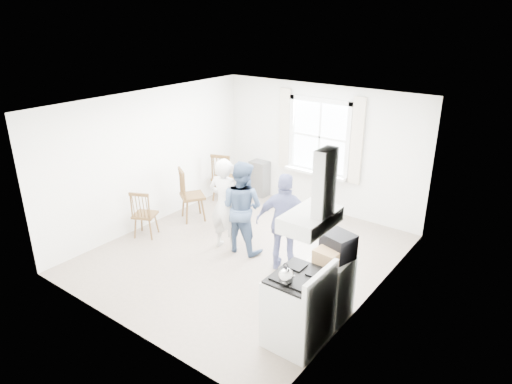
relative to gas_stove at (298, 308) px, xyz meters
The scene contains 17 objects.
room_shell 2.48m from the gas_stove, 144.75° to the left, with size 4.62×5.12×2.64m.
window_assembly 4.36m from the gas_stove, 116.71° to the left, with size 1.88×0.24×1.70m.
range_hood 1.43m from the gas_stove, ahead, with size 0.45×0.76×0.94m.
shelf_unit 4.95m from the gas_stove, 131.97° to the left, with size 0.40×0.30×0.80m, color slate.
gas_stove is the anchor object (origin of this frame).
kettle 0.60m from the gas_stove, 105.28° to the right, with size 0.19×0.19×0.26m.
low_cabinet 0.70m from the gas_stove, 84.32° to the left, with size 0.50×0.55×0.90m, color silver.
stereo_stack 0.97m from the gas_stove, 81.34° to the left, with size 0.46×0.43×0.34m.
cardboard_box 0.73m from the gas_stove, 80.18° to the left, with size 0.31×0.22×0.20m, color #AC8453.
windsor_chair_a 4.78m from the gas_stove, 142.12° to the left, with size 0.58×0.58×1.08m.
windsor_chair_b 3.45m from the gas_stove, 144.38° to the left, with size 0.52×0.51×1.09m.
windsor_chair_c 3.83m from the gas_stove, 169.35° to the left, with size 0.52×0.51×0.93m.
person_left 2.70m from the gas_stove, 150.06° to the left, with size 0.60×0.60×1.66m, color silver.
person_mid 2.52m from the gas_stove, 144.63° to the left, with size 0.79×0.79×1.63m, color #405677.
person_right 1.79m from the gas_stove, 128.81° to the left, with size 0.96×0.96×1.63m, color navy.
potted_plant 4.19m from the gas_stove, 116.65° to the left, with size 0.20×0.20×0.36m, color #337439.
windsor_chair_d 4.08m from the gas_stove, 154.50° to the left, with size 0.62×0.62×1.08m.
Camera 1 is at (4.31, -5.44, 3.94)m, focal length 32.00 mm.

